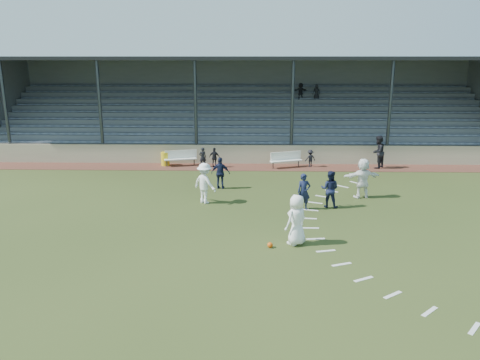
% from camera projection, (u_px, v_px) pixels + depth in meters
% --- Properties ---
extents(ground, '(90.00, 90.00, 0.00)m').
position_uv_depth(ground, '(238.00, 227.00, 18.61)').
color(ground, '#2F3B18').
rests_on(ground, ground).
extents(cinder_track, '(34.00, 2.00, 0.02)m').
position_uv_depth(cinder_track, '(243.00, 167.00, 28.76)').
color(cinder_track, '#512A20').
rests_on(cinder_track, ground).
extents(retaining_wall, '(34.00, 0.18, 1.20)m').
position_uv_depth(retaining_wall, '(244.00, 154.00, 29.63)').
color(retaining_wall, '#B7AD8C').
rests_on(retaining_wall, ground).
extents(bench_left, '(2.03, 1.01, 0.95)m').
position_uv_depth(bench_left, '(181.00, 157.00, 29.03)').
color(bench_left, white).
rests_on(bench_left, cinder_track).
extents(bench_right, '(2.01, 1.13, 0.95)m').
position_uv_depth(bench_right, '(286.00, 158.00, 28.57)').
color(bench_right, white).
rests_on(bench_right, cinder_track).
extents(trash_bin, '(0.52, 0.52, 0.83)m').
position_uv_depth(trash_bin, '(165.00, 159.00, 29.09)').
color(trash_bin, yellow).
rests_on(trash_bin, cinder_track).
extents(football, '(0.20, 0.20, 0.20)m').
position_uv_depth(football, '(270.00, 245.00, 16.63)').
color(football, '#D7500C').
rests_on(football, ground).
extents(player_white_lead, '(1.07, 1.04, 1.86)m').
position_uv_depth(player_white_lead, '(297.00, 220.00, 16.73)').
color(player_white_lead, white).
rests_on(player_white_lead, ground).
extents(player_navy_lead, '(0.65, 0.49, 1.63)m').
position_uv_depth(player_navy_lead, '(304.00, 192.00, 20.63)').
color(player_navy_lead, '#141A37').
rests_on(player_navy_lead, ground).
extents(player_navy_mid, '(0.97, 0.86, 1.68)m').
position_uv_depth(player_navy_mid, '(330.00, 189.00, 20.95)').
color(player_navy_mid, '#141A37').
rests_on(player_navy_mid, ground).
extents(player_white_wing, '(1.40, 1.29, 1.89)m').
position_uv_depth(player_white_wing, '(205.00, 183.00, 21.54)').
color(player_white_wing, white).
rests_on(player_white_wing, ground).
extents(player_navy_wing, '(0.99, 0.49, 1.64)m').
position_uv_depth(player_navy_wing, '(221.00, 173.00, 23.93)').
color(player_navy_wing, '#141A37').
rests_on(player_navy_wing, ground).
extents(player_white_back, '(1.87, 0.89, 1.93)m').
position_uv_depth(player_white_back, '(363.00, 178.00, 22.36)').
color(player_white_back, white).
rests_on(player_white_back, ground).
extents(official, '(1.20, 1.22, 1.98)m').
position_uv_depth(official, '(378.00, 152.00, 28.26)').
color(official, black).
rests_on(official, cinder_track).
extents(sub_left_near, '(0.51, 0.41, 1.20)m').
position_uv_depth(sub_left_near, '(203.00, 157.00, 28.67)').
color(sub_left_near, black).
rests_on(sub_left_near, cinder_track).
extents(sub_left_far, '(0.76, 0.49, 1.21)m').
position_uv_depth(sub_left_far, '(215.00, 158.00, 28.56)').
color(sub_left_far, black).
rests_on(sub_left_far, cinder_track).
extents(sub_right, '(0.78, 0.60, 1.06)m').
position_uv_depth(sub_right, '(310.00, 158.00, 28.69)').
color(sub_right, black).
rests_on(sub_right, cinder_track).
extents(grandstand, '(34.60, 9.00, 6.61)m').
position_uv_depth(grandstand, '(245.00, 119.00, 33.77)').
color(grandstand, slate).
rests_on(grandstand, ground).
extents(penalty_arc, '(3.89, 14.63, 0.01)m').
position_uv_depth(penalty_arc, '(342.00, 228.00, 18.51)').
color(penalty_arc, silver).
rests_on(penalty_arc, ground).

